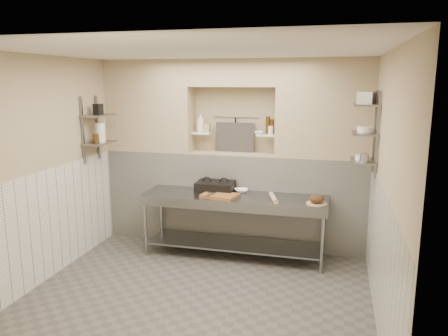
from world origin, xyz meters
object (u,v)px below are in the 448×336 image
(mixing_bowl, at_px, (241,190))
(bottle_soap, at_px, (201,123))
(prep_table, at_px, (234,213))
(rolling_pin, at_px, (273,198))
(bread_loaf, at_px, (317,199))
(bowl_alcove, at_px, (259,133))
(jug_left, at_px, (100,132))
(cutting_board, at_px, (220,195))
(panini_press, at_px, (215,187))

(mixing_bowl, distance_m, bottle_soap, 1.23)
(prep_table, xyz_separation_m, rolling_pin, (0.57, -0.09, 0.29))
(bread_loaf, distance_m, bottle_soap, 2.14)
(bread_loaf, xyz_separation_m, bowl_alcove, (-0.90, 0.70, 0.76))
(prep_table, distance_m, bowl_alcove, 1.25)
(bottle_soap, bearing_deg, prep_table, -40.98)
(bowl_alcove, height_order, jug_left, jug_left)
(prep_table, xyz_separation_m, bread_loaf, (1.14, -0.14, 0.33))
(bread_loaf, xyz_separation_m, jug_left, (-3.13, 0.05, 0.78))
(jug_left, bearing_deg, prep_table, 2.67)
(bottle_soap, xyz_separation_m, bowl_alcove, (0.91, -0.02, -0.12))
(bottle_soap, height_order, jug_left, bottle_soap)
(bottle_soap, bearing_deg, cutting_board, -54.60)
(panini_press, bearing_deg, prep_table, -27.73)
(mixing_bowl, bearing_deg, bottle_soap, 154.08)
(prep_table, xyz_separation_m, mixing_bowl, (0.06, 0.23, 0.28))
(prep_table, bearing_deg, jug_left, -177.33)
(cutting_board, bearing_deg, mixing_bowl, 55.78)
(mixing_bowl, bearing_deg, panini_press, -169.43)
(bowl_alcove, xyz_separation_m, jug_left, (-2.23, -0.65, 0.02))
(prep_table, distance_m, jug_left, 2.28)
(cutting_board, bearing_deg, panini_press, 117.72)
(prep_table, distance_m, panini_press, 0.48)
(panini_press, height_order, bowl_alcove, bowl_alcove)
(bottle_soap, distance_m, bowl_alcove, 0.92)
(bowl_alcove, distance_m, jug_left, 2.32)
(prep_table, height_order, bottle_soap, bottle_soap)
(rolling_pin, distance_m, bowl_alcove, 1.08)
(bottle_soap, height_order, bowl_alcove, bottle_soap)
(cutting_board, xyz_separation_m, mixing_bowl, (0.23, 0.34, 0.00))
(prep_table, relative_size, jug_left, 9.36)
(prep_table, relative_size, panini_press, 4.72)
(panini_press, relative_size, mixing_bowl, 2.75)
(mixing_bowl, distance_m, bread_loaf, 1.15)
(prep_table, distance_m, cutting_board, 0.35)
(cutting_board, relative_size, mixing_bowl, 2.40)
(bottle_soap, bearing_deg, jug_left, -153.24)
(panini_press, distance_m, bread_loaf, 1.49)
(cutting_board, xyz_separation_m, rolling_pin, (0.74, 0.02, 0.01))
(bottle_soap, bearing_deg, bowl_alcove, -1.25)
(bread_loaf, bearing_deg, prep_table, 172.94)
(cutting_board, height_order, bread_loaf, bread_loaf)
(prep_table, height_order, jug_left, jug_left)
(mixing_bowl, bearing_deg, bread_loaf, -18.69)
(rolling_pin, relative_size, bottle_soap, 1.45)
(mixing_bowl, xyz_separation_m, rolling_pin, (0.51, -0.32, 0.01))
(bottle_soap, distance_m, jug_left, 1.49)
(bottle_soap, xyz_separation_m, jug_left, (-1.32, -0.67, -0.11))
(bread_loaf, xyz_separation_m, bottle_soap, (-1.81, 0.72, 0.89))
(mixing_bowl, xyz_separation_m, bread_loaf, (1.09, -0.37, 0.05))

